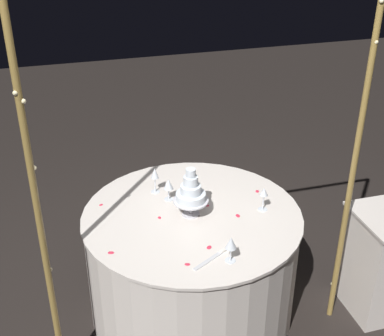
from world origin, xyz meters
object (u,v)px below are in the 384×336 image
(main_table, at_px, (192,263))
(wine_glass_1, at_px, (168,185))
(decorative_arch, at_px, (209,128))
(tiered_cake, at_px, (191,192))
(cake_knife, at_px, (215,256))
(wine_glass_2, at_px, (155,175))
(wine_glass_3, at_px, (264,194))
(wine_glass_0, at_px, (231,244))

(main_table, height_order, wine_glass_1, wine_glass_1)
(main_table, bearing_deg, decorative_arch, 90.01)
(tiered_cake, distance_m, cake_knife, 0.48)
(wine_glass_1, bearing_deg, wine_glass_2, -61.48)
(wine_glass_1, bearing_deg, wine_glass_3, 152.69)
(decorative_arch, relative_size, wine_glass_3, 14.76)
(cake_knife, bearing_deg, wine_glass_1, -80.77)
(wine_glass_2, distance_m, cake_knife, 0.80)
(tiered_cake, relative_size, cake_knife, 1.22)
(wine_glass_0, distance_m, cake_knife, 0.14)
(tiered_cake, relative_size, wine_glass_0, 2.04)
(wine_glass_0, xyz_separation_m, wine_glass_3, (-0.37, -0.43, 0.00))
(main_table, bearing_deg, cake_knife, 90.98)
(wine_glass_0, distance_m, wine_glass_3, 0.57)
(main_table, relative_size, wine_glass_0, 8.75)
(wine_glass_1, height_order, wine_glass_2, wine_glass_2)
(main_table, distance_m, cake_knife, 0.60)
(main_table, xyz_separation_m, cake_knife, (-0.01, 0.45, 0.40))
(wine_glass_2, relative_size, wine_glass_3, 1.13)
(tiered_cake, height_order, wine_glass_1, tiered_cake)
(wine_glass_2, height_order, cake_knife, wine_glass_2)
(wine_glass_3, bearing_deg, tiered_cake, -9.47)
(wine_glass_0, distance_m, wine_glass_2, 0.87)
(cake_knife, bearing_deg, tiered_cake, -88.01)
(tiered_cake, distance_m, wine_glass_2, 0.36)
(wine_glass_0, bearing_deg, wine_glass_1, -76.20)
(wine_glass_2, bearing_deg, tiered_cake, 115.56)
(wine_glass_1, bearing_deg, main_table, 115.21)
(decorative_arch, relative_size, wine_glass_2, 13.08)
(wine_glass_3, bearing_deg, decorative_arch, 28.34)
(decorative_arch, distance_m, wine_glass_2, 0.89)
(wine_glass_0, bearing_deg, main_table, -81.37)
(main_table, distance_m, wine_glass_1, 0.55)
(wine_glass_0, bearing_deg, wine_glass_2, -73.94)
(main_table, bearing_deg, wine_glass_3, 170.86)
(wine_glass_2, bearing_deg, wine_glass_1, 118.52)
(decorative_arch, bearing_deg, tiered_cake, -88.55)
(wine_glass_0, relative_size, wine_glass_3, 0.99)
(wine_glass_0, bearing_deg, wine_glass_3, -130.66)
(tiered_cake, xyz_separation_m, wine_glass_3, (-0.46, 0.08, -0.04))
(wine_glass_0, height_order, wine_glass_2, wine_glass_2)
(main_table, bearing_deg, wine_glass_1, -64.79)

